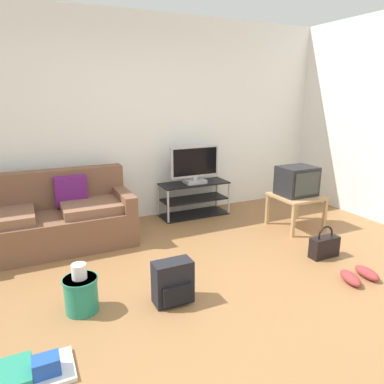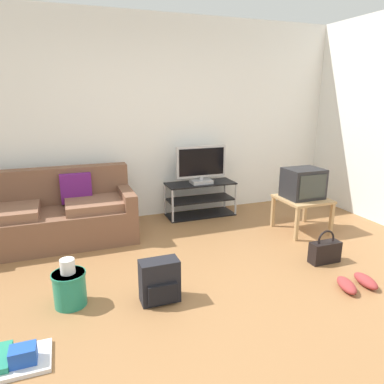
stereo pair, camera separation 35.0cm
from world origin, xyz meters
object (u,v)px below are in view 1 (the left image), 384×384
at_px(backpack, 173,283).
at_px(cleaning_bucket, 81,292).
at_px(couch, 49,220).
at_px(crt_tv, 297,181).
at_px(tv_stand, 194,199).
at_px(floor_tray, 30,372).
at_px(handbag, 324,246).
at_px(side_table, 296,200).
at_px(flat_tv, 195,165).
at_px(sneakers_pair, 359,275).

bearing_deg(backpack, cleaning_bucket, -168.58).
xyz_separation_m(couch, backpack, (0.82, -1.66, -0.14)).
xyz_separation_m(crt_tv, backpack, (-2.11, -0.95, -0.44)).
xyz_separation_m(tv_stand, floor_tray, (-2.23, -2.33, -0.20)).
height_order(handbag, cleaning_bucket, cleaning_bucket).
height_order(couch, tv_stand, couch).
relative_size(tv_stand, handbag, 2.76).
xyz_separation_m(side_table, crt_tv, (0.00, 0.02, 0.25)).
bearing_deg(side_table, floor_tray, -157.62).
distance_m(tv_stand, cleaning_bucket, 2.53).
xyz_separation_m(flat_tv, side_table, (0.98, -0.98, -0.36)).
height_order(side_table, crt_tv, crt_tv).
bearing_deg(floor_tray, cleaning_bucket, 55.62).
xyz_separation_m(crt_tv, sneakers_pair, (-0.40, -1.36, -0.57)).
distance_m(couch, floor_tray, 2.09).
relative_size(tv_stand, flat_tv, 1.36).
xyz_separation_m(flat_tv, cleaning_bucket, (-1.83, -1.72, -0.57)).
relative_size(crt_tv, handbag, 1.29).
distance_m(couch, tv_stand, 1.97).
distance_m(backpack, cleaning_bucket, 0.73).
bearing_deg(backpack, handbag, 30.19).
distance_m(tv_stand, handbag, 1.95).
xyz_separation_m(tv_stand, flat_tv, (0.00, -0.02, 0.50)).
bearing_deg(crt_tv, cleaning_bucket, -165.01).
bearing_deg(handbag, crt_tv, 69.11).
relative_size(cleaning_bucket, sneakers_pair, 1.01).
distance_m(couch, side_table, 3.02).
bearing_deg(floor_tray, backpack, 19.43).
distance_m(flat_tv, side_table, 1.43).
distance_m(crt_tv, handbag, 1.03).
height_order(backpack, floor_tray, backpack).
bearing_deg(couch, tv_stand, 7.92).
relative_size(tv_stand, backpack, 2.65).
bearing_deg(cleaning_bucket, backpack, -15.50).
relative_size(crt_tv, backpack, 1.23).
xyz_separation_m(crt_tv, cleaning_bucket, (-2.81, -0.75, -0.45)).
xyz_separation_m(flat_tv, sneakers_pair, (0.59, -2.32, -0.69)).
xyz_separation_m(handbag, floor_tray, (-2.89, -0.49, -0.08)).
relative_size(couch, flat_tv, 2.55).
bearing_deg(handbag, sneakers_pair, -98.10).
bearing_deg(flat_tv, crt_tv, -44.43).
height_order(handbag, floor_tray, handbag).
bearing_deg(crt_tv, floor_tray, -157.37).
bearing_deg(sneakers_pair, tv_stand, 104.04).
bearing_deg(sneakers_pair, cleaning_bucket, 165.99).
height_order(crt_tv, sneakers_pair, crt_tv).
height_order(couch, side_table, couch).
distance_m(tv_stand, sneakers_pair, 2.42).
bearing_deg(tv_stand, side_table, -45.56).
bearing_deg(backpack, side_table, 50.82).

